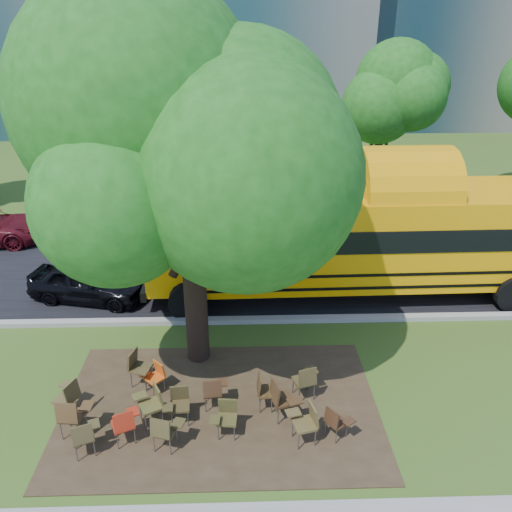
{
  "coord_description": "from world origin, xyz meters",
  "views": [
    {
      "loc": [
        1.54,
        -9.22,
        7.79
      ],
      "look_at": [
        1.92,
        3.54,
        1.85
      ],
      "focal_mm": 35.0,
      "sensor_mm": 36.0,
      "label": 1
    }
  ],
  "objects_px": {
    "chair_10": "(138,365)",
    "black_car": "(88,282)",
    "main_tree": "(187,158)",
    "chair_1": "(72,414)",
    "chair_14": "(152,401)",
    "chair_3": "(178,402)",
    "chair_7": "(336,421)",
    "chair_9": "(155,374)",
    "chair_5": "(226,415)",
    "school_bus": "(392,235)",
    "chair_13": "(306,379)",
    "chair_12": "(265,389)",
    "chair_6": "(306,419)",
    "chair_2": "(125,423)",
    "chair_15": "(281,397)",
    "chair_11": "(214,390)",
    "chair_4": "(165,429)",
    "chair_0": "(84,435)",
    "chair_8": "(68,395)"
  },
  "relations": [
    {
      "from": "chair_10",
      "to": "black_car",
      "type": "relative_size",
      "value": 0.26
    },
    {
      "from": "main_tree",
      "to": "chair_1",
      "type": "bearing_deg",
      "value": -131.54
    },
    {
      "from": "chair_14",
      "to": "main_tree",
      "type": "bearing_deg",
      "value": -45.44
    },
    {
      "from": "chair_3",
      "to": "chair_7",
      "type": "relative_size",
      "value": 1.09
    },
    {
      "from": "chair_9",
      "to": "chair_14",
      "type": "height_order",
      "value": "chair_14"
    },
    {
      "from": "main_tree",
      "to": "chair_3",
      "type": "relative_size",
      "value": 10.37
    },
    {
      "from": "chair_5",
      "to": "chair_9",
      "type": "height_order",
      "value": "chair_5"
    },
    {
      "from": "chair_10",
      "to": "black_car",
      "type": "distance_m",
      "value": 4.75
    },
    {
      "from": "school_bus",
      "to": "chair_1",
      "type": "bearing_deg",
      "value": -144.47
    },
    {
      "from": "chair_13",
      "to": "chair_3",
      "type": "bearing_deg",
      "value": 174.56
    },
    {
      "from": "chair_7",
      "to": "chair_10",
      "type": "bearing_deg",
      "value": -148.41
    },
    {
      "from": "school_bus",
      "to": "black_car",
      "type": "distance_m",
      "value": 9.46
    },
    {
      "from": "chair_1",
      "to": "chair_12",
      "type": "xyz_separation_m",
      "value": [
        3.97,
        0.7,
        -0.04
      ]
    },
    {
      "from": "chair_1",
      "to": "chair_6",
      "type": "relative_size",
      "value": 1.05
    },
    {
      "from": "chair_2",
      "to": "school_bus",
      "type": "bearing_deg",
      "value": 17.74
    },
    {
      "from": "school_bus",
      "to": "chair_15",
      "type": "distance_m",
      "value": 6.98
    },
    {
      "from": "chair_1",
      "to": "chair_7",
      "type": "relative_size",
      "value": 1.25
    },
    {
      "from": "chair_15",
      "to": "main_tree",
      "type": "bearing_deg",
      "value": -157.47
    },
    {
      "from": "chair_11",
      "to": "black_car",
      "type": "xyz_separation_m",
      "value": [
        -4.08,
        5.03,
        0.08
      ]
    },
    {
      "from": "chair_10",
      "to": "chair_13",
      "type": "distance_m",
      "value": 3.91
    },
    {
      "from": "school_bus",
      "to": "chair_3",
      "type": "distance_m",
      "value": 8.38
    },
    {
      "from": "main_tree",
      "to": "chair_1",
      "type": "relative_size",
      "value": 9.09
    },
    {
      "from": "main_tree",
      "to": "chair_14",
      "type": "height_order",
      "value": "main_tree"
    },
    {
      "from": "chair_7",
      "to": "chair_11",
      "type": "bearing_deg",
      "value": -146.38
    },
    {
      "from": "chair_12",
      "to": "chair_14",
      "type": "distance_m",
      "value": 2.43
    },
    {
      "from": "school_bus",
      "to": "chair_10",
      "type": "height_order",
      "value": "school_bus"
    },
    {
      "from": "chair_4",
      "to": "chair_13",
      "type": "relative_size",
      "value": 0.96
    },
    {
      "from": "chair_5",
      "to": "chair_6",
      "type": "relative_size",
      "value": 0.91
    },
    {
      "from": "chair_0",
      "to": "chair_14",
      "type": "relative_size",
      "value": 0.92
    },
    {
      "from": "chair_8",
      "to": "chair_10",
      "type": "distance_m",
      "value": 1.63
    },
    {
      "from": "main_tree",
      "to": "chair_1",
      "type": "distance_m",
      "value": 5.82
    },
    {
      "from": "chair_12",
      "to": "chair_4",
      "type": "bearing_deg",
      "value": -62.48
    },
    {
      "from": "chair_7",
      "to": "chair_10",
      "type": "height_order",
      "value": "chair_10"
    },
    {
      "from": "chair_12",
      "to": "main_tree",
      "type": "bearing_deg",
      "value": -141.95
    },
    {
      "from": "chair_7",
      "to": "chair_13",
      "type": "height_order",
      "value": "chair_13"
    },
    {
      "from": "chair_12",
      "to": "black_car",
      "type": "bearing_deg",
      "value": -135.56
    },
    {
      "from": "chair_4",
      "to": "chair_6",
      "type": "xyz_separation_m",
      "value": [
        2.83,
        0.16,
        0.02
      ]
    },
    {
      "from": "chair_7",
      "to": "black_car",
      "type": "xyz_separation_m",
      "value": [
        -6.61,
        5.98,
        0.13
      ]
    },
    {
      "from": "chair_5",
      "to": "chair_13",
      "type": "bearing_deg",
      "value": -145.16
    },
    {
      "from": "chair_1",
      "to": "school_bus",
      "type": "bearing_deg",
      "value": 41.64
    },
    {
      "from": "chair_11",
      "to": "chair_15",
      "type": "height_order",
      "value": "chair_15"
    },
    {
      "from": "chair_13",
      "to": "chair_15",
      "type": "height_order",
      "value": "chair_15"
    },
    {
      "from": "chair_3",
      "to": "black_car",
      "type": "relative_size",
      "value": 0.24
    },
    {
      "from": "chair_3",
      "to": "chair_8",
      "type": "height_order",
      "value": "chair_8"
    },
    {
      "from": "chair_1",
      "to": "chair_8",
      "type": "xyz_separation_m",
      "value": [
        -0.26,
        0.62,
        -0.03
      ]
    },
    {
      "from": "chair_3",
      "to": "chair_5",
      "type": "xyz_separation_m",
      "value": [
        1.02,
        -0.41,
        -0.01
      ]
    },
    {
      "from": "chair_4",
      "to": "chair_7",
      "type": "distance_m",
      "value": 3.45
    },
    {
      "from": "chair_8",
      "to": "chair_11",
      "type": "bearing_deg",
      "value": -65.59
    },
    {
      "from": "chair_2",
      "to": "chair_3",
      "type": "bearing_deg",
      "value": 6.96
    },
    {
      "from": "chair_7",
      "to": "chair_9",
      "type": "relative_size",
      "value": 1.0
    }
  ]
}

